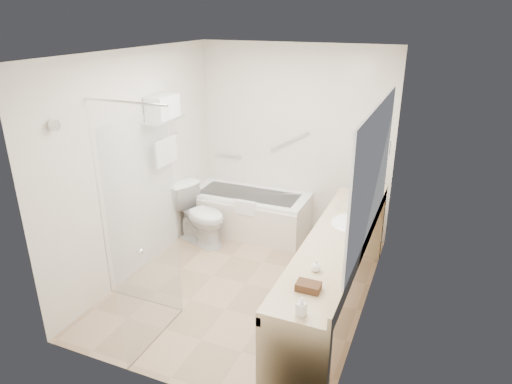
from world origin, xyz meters
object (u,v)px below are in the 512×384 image
at_px(vanity_counter, 336,258).
at_px(toilet, 201,215).
at_px(amenity_basket, 308,287).
at_px(bathtub, 249,212).
at_px(water_bottle_left, 367,187).

xyz_separation_m(vanity_counter, toilet, (-1.97, 0.85, -0.26)).
bearing_deg(amenity_basket, vanity_counter, 89.50).
relative_size(bathtub, amenity_basket, 8.54).
distance_m(toilet, amenity_basket, 2.70).
bearing_deg(bathtub, amenity_basket, -56.87).
bearing_deg(toilet, water_bottle_left, -60.05).
bearing_deg(amenity_basket, bathtub, 123.13).
distance_m(bathtub, water_bottle_left, 1.72).
bearing_deg(bathtub, vanity_counter, -42.35).
bearing_deg(toilet, amenity_basket, -113.39).
distance_m(toilet, water_bottle_left, 2.14).
distance_m(vanity_counter, water_bottle_left, 1.28).
bearing_deg(amenity_basket, toilet, 137.80).
height_order(bathtub, vanity_counter, vanity_counter).
height_order(vanity_counter, toilet, vanity_counter).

